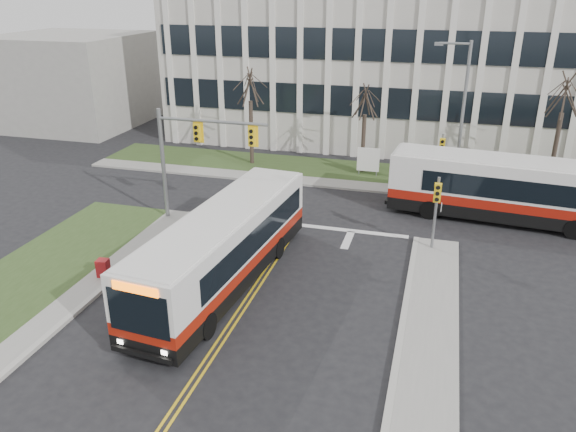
{
  "coord_description": "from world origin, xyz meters",
  "views": [
    {
      "loc": [
        7.09,
        -19.06,
        12.3
      ],
      "look_at": [
        0.45,
        4.67,
        2.0
      ],
      "focal_mm": 35.0,
      "sensor_mm": 36.0,
      "label": 1
    }
  ],
  "objects_px": {
    "newspaper_box_red": "(103,269)",
    "bus_cross": "(512,192)",
    "directory_sign": "(368,160)",
    "streetlight": "(460,109)",
    "bus_main": "(224,249)"
  },
  "relations": [
    {
      "from": "streetlight",
      "to": "bus_cross",
      "type": "xyz_separation_m",
      "value": [
        3.08,
        -4.29,
        -3.46
      ]
    },
    {
      "from": "directory_sign",
      "to": "bus_cross",
      "type": "height_order",
      "value": "bus_cross"
    },
    {
      "from": "streetlight",
      "to": "bus_cross",
      "type": "distance_m",
      "value": 6.31
    },
    {
      "from": "streetlight",
      "to": "directory_sign",
      "type": "bearing_deg",
      "value": 166.77
    },
    {
      "from": "newspaper_box_red",
      "to": "bus_cross",
      "type": "bearing_deg",
      "value": 27.56
    },
    {
      "from": "directory_sign",
      "to": "bus_main",
      "type": "distance_m",
      "value": 16.83
    },
    {
      "from": "directory_sign",
      "to": "newspaper_box_red",
      "type": "xyz_separation_m",
      "value": [
        -9.3,
        -17.48,
        -0.7
      ]
    },
    {
      "from": "streetlight",
      "to": "bus_main",
      "type": "bearing_deg",
      "value": -122.1
    },
    {
      "from": "bus_main",
      "to": "bus_cross",
      "type": "relative_size",
      "value": 0.96
    },
    {
      "from": "bus_main",
      "to": "bus_cross",
      "type": "distance_m",
      "value": 16.52
    },
    {
      "from": "bus_main",
      "to": "streetlight",
      "type": "bearing_deg",
      "value": 63.17
    },
    {
      "from": "directory_sign",
      "to": "bus_main",
      "type": "relative_size",
      "value": 0.16
    },
    {
      "from": "bus_cross",
      "to": "directory_sign",
      "type": "bearing_deg",
      "value": -117.27
    },
    {
      "from": "streetlight",
      "to": "directory_sign",
      "type": "distance_m",
      "value": 6.96
    },
    {
      "from": "newspaper_box_red",
      "to": "streetlight",
      "type": "bearing_deg",
      "value": 41.46
    }
  ]
}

